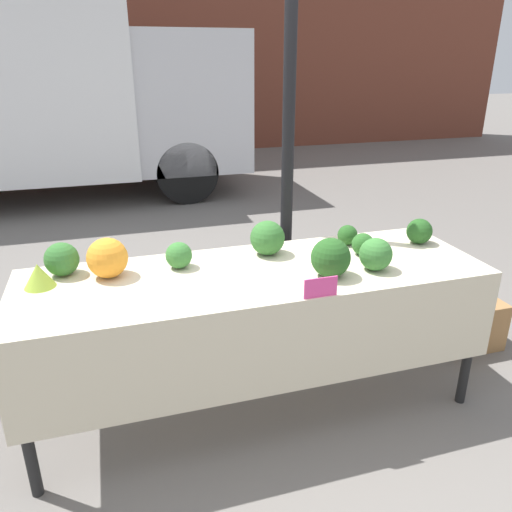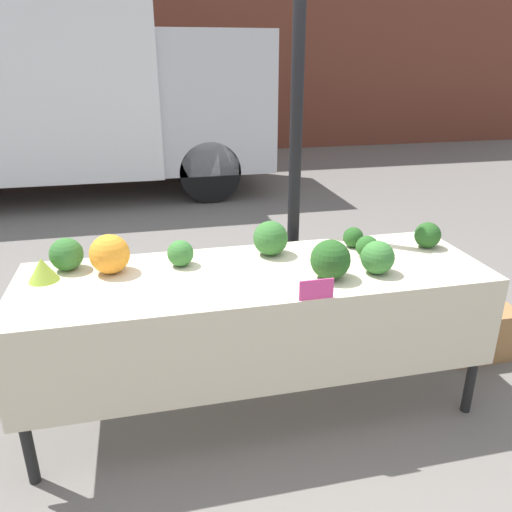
# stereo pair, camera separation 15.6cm
# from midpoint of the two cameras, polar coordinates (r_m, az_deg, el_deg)

# --- Properties ---
(ground_plane) EXTENTS (40.00, 40.00, 0.00)m
(ground_plane) POSITION_cam_midpoint_polar(r_m,az_deg,el_deg) (2.84, -1.64, -16.53)
(ground_plane) COLOR slate
(tent_pole) EXTENTS (0.07, 0.07, 2.25)m
(tent_pole) POSITION_cam_midpoint_polar(r_m,az_deg,el_deg) (2.90, 2.05, 9.09)
(tent_pole) COLOR black
(tent_pole) RESTS_ON ground_plane
(parked_truck) EXTENTS (5.23, 1.90, 2.75)m
(parked_truck) POSITION_cam_midpoint_polar(r_m,az_deg,el_deg) (7.15, -26.43, 17.21)
(parked_truck) COLOR white
(parked_truck) RESTS_ON ground_plane
(market_table) EXTENTS (2.28, 0.73, 0.79)m
(market_table) POSITION_cam_midpoint_polar(r_m,az_deg,el_deg) (2.42, -1.43, -4.46)
(market_table) COLOR beige
(market_table) RESTS_ON ground_plane
(orange_cauliflower) EXTENTS (0.19, 0.19, 0.19)m
(orange_cauliflower) POSITION_cam_midpoint_polar(r_m,az_deg,el_deg) (2.46, -18.39, -0.23)
(orange_cauliflower) COLOR orange
(orange_cauliflower) RESTS_ON market_table
(romanesco_head) EXTENTS (0.14, 0.14, 0.11)m
(romanesco_head) POSITION_cam_midpoint_polar(r_m,az_deg,el_deg) (2.48, -25.26, -2.07)
(romanesco_head) COLOR #93B238
(romanesco_head) RESTS_ON market_table
(broccoli_head_0) EXTENTS (0.16, 0.16, 0.16)m
(broccoli_head_0) POSITION_cam_midpoint_polar(r_m,az_deg,el_deg) (2.56, -22.97, -0.37)
(broccoli_head_0) COLOR #336B2D
(broccoli_head_0) RESTS_ON market_table
(broccoli_head_1) EXTENTS (0.13, 0.13, 0.13)m
(broccoli_head_1) POSITION_cam_midpoint_polar(r_m,az_deg,el_deg) (2.49, -10.60, 0.06)
(broccoli_head_1) COLOR #387533
(broccoli_head_1) RESTS_ON market_table
(broccoli_head_2) EXTENTS (0.16, 0.16, 0.16)m
(broccoli_head_2) POSITION_cam_midpoint_polar(r_m,az_deg,el_deg) (2.47, 11.77, 0.17)
(broccoli_head_2) COLOR #387533
(broccoli_head_2) RESTS_ON market_table
(broccoli_head_3) EXTENTS (0.19, 0.19, 0.19)m
(broccoli_head_3) POSITION_cam_midpoint_polar(r_m,az_deg,el_deg) (2.36, 6.67, -0.21)
(broccoli_head_3) COLOR #23511E
(broccoli_head_3) RESTS_ON market_table
(broccoli_head_4) EXTENTS (0.18, 0.18, 0.18)m
(broccoli_head_4) POSITION_cam_midpoint_polar(r_m,az_deg,el_deg) (2.61, -0.40, 2.06)
(broccoli_head_4) COLOR #336B2D
(broccoli_head_4) RESTS_ON market_table
(broccoli_head_5) EXTENTS (0.11, 0.11, 0.11)m
(broccoli_head_5) POSITION_cam_midpoint_polar(r_m,az_deg,el_deg) (2.79, 8.85, 2.37)
(broccoli_head_5) COLOR #23511E
(broccoli_head_5) RESTS_ON market_table
(broccoli_head_6) EXTENTS (0.12, 0.12, 0.12)m
(broccoli_head_6) POSITION_cam_midpoint_polar(r_m,az_deg,el_deg) (2.66, 10.48, 1.32)
(broccoli_head_6) COLOR #285B23
(broccoli_head_6) RESTS_ON market_table
(broccoli_head_7) EXTENTS (0.14, 0.14, 0.14)m
(broccoli_head_7) POSITION_cam_midpoint_polar(r_m,az_deg,el_deg) (2.90, 16.71, 2.71)
(broccoli_head_7) COLOR #23511E
(broccoli_head_7) RESTS_ON market_table
(price_sign) EXTENTS (0.15, 0.01, 0.09)m
(price_sign) POSITION_cam_midpoint_polar(r_m,az_deg,el_deg) (2.17, 5.36, -3.63)
(price_sign) COLOR #EF4793
(price_sign) RESTS_ON market_table
(produce_crate) EXTENTS (0.44, 0.27, 0.31)m
(produce_crate) POSITION_cam_midpoint_polar(r_m,az_deg,el_deg) (3.49, 21.67, -7.30)
(produce_crate) COLOR #9E7042
(produce_crate) RESTS_ON ground_plane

